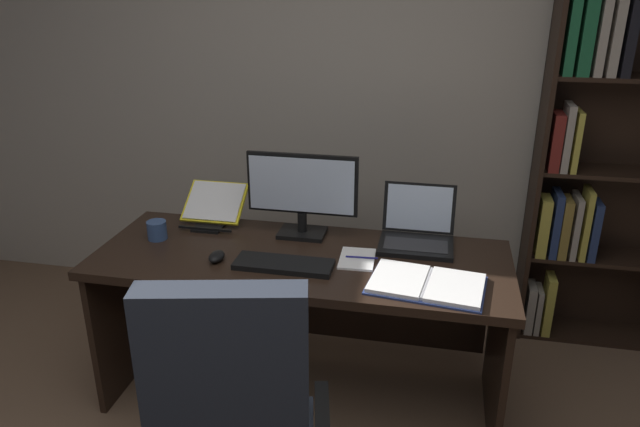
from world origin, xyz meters
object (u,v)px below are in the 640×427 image
Objects in this scene: desk at (305,287)px; laptop at (417,233)px; keyboard at (284,264)px; reading_stand_with_book at (214,206)px; monitor at (302,194)px; notepad at (357,259)px; bookshelf at (599,165)px; computer_mouse at (217,256)px; pen at (362,257)px; coffee_mug at (157,230)px; open_binder at (427,284)px.

laptop is (0.49, 0.15, 0.26)m from desk.
laptop reaches higher than keyboard.
keyboard is at bearing -41.33° from reading_stand_with_book.
notepad is at bearing -36.53° from monitor.
reading_stand_with_book is (-1.01, 0.06, 0.03)m from laptop.
monitor is 1.25× the size of keyboard.
computer_mouse is at bearing -150.49° from bookshelf.
desk is at bearing -150.72° from bookshelf.
computer_mouse is (-1.72, -0.97, -0.23)m from bookshelf.
keyboard is at bearing -102.49° from desk.
laptop is at bearing 17.15° from desk.
monitor is 5.04× the size of computer_mouse.
desk is 0.33m from notepad.
monitor is at bearing -7.47° from reading_stand_with_book.
notepad is 0.02m from pen.
computer_mouse is (-0.30, 0.00, 0.01)m from keyboard.
bookshelf is 1.98m from reading_stand_with_book.
bookshelf is at bearing 29.51° from computer_mouse.
pen is at bearing -34.76° from monitor.
desk is 0.74m from coffee_mug.
notepad is (-0.31, 0.18, -0.01)m from open_binder.
reading_stand_with_book is at bearing 138.67° from keyboard.
open_binder is 0.35m from notepad.
desk is 0.30m from keyboard.
reading_stand_with_book is 0.61× the size of open_binder.
open_binder is at bearing -30.59° from notepad.
keyboard is (-0.04, -0.20, 0.21)m from desk.
desk is at bearing 162.80° from open_binder.
pen is at bearing 22.44° from keyboard.
bookshelf is at bearing 35.07° from laptop.
desk is at bearing 3.25° from coffee_mug.
desk is 0.43m from monitor.
pen is at bearing -1.90° from coffee_mug.
reading_stand_with_book is at bearing 160.30° from pen.
coffee_mug reaches higher than computer_mouse.
pen reaches higher than desk.
coffee_mug is at bearing -127.34° from reading_stand_with_book.
monitor is 0.40m from keyboard.
bookshelf is 1.43m from notepad.
bookshelf is at bearing 16.62° from reading_stand_with_book.
open_binder is (0.60, -0.05, -0.00)m from keyboard.
reading_stand_with_book is at bearing 157.86° from desk.
desk is 0.58m from laptop.
pen is (0.32, 0.13, 0.00)m from keyboard.
notepad is at bearing 12.35° from computer_mouse.
monitor is 0.43m from pen.
bookshelf is 1.33m from open_binder.
desk is 0.46m from computer_mouse.
desk is 0.95× the size of bookshelf.
notepad is 1.50× the size of pen.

